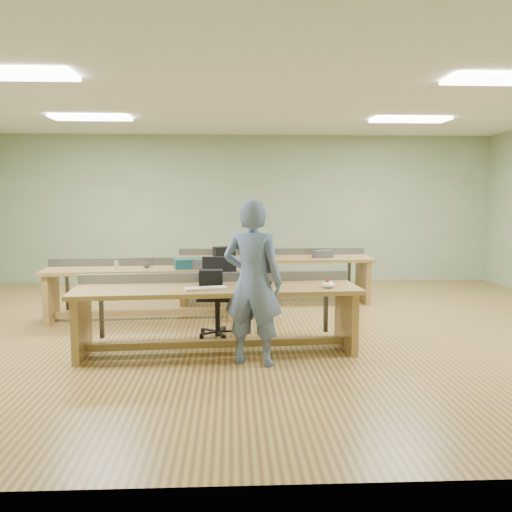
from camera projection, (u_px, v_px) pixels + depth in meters
name	position (u px, v px, depth m)	size (l,w,h in m)	color
floor	(257.00, 328.00, 7.30)	(10.00, 10.00, 0.00)	#A4833E
ceiling	(257.00, 100.00, 6.97)	(10.00, 10.00, 0.00)	silver
wall_back	(248.00, 209.00, 11.11)	(10.00, 0.04, 3.00)	#8DA57D
wall_front	(290.00, 242.00, 3.17)	(10.00, 0.04, 3.00)	#8DA57D
fluor_panels	(257.00, 102.00, 6.98)	(6.20, 3.50, 0.03)	white
workbench_front	(217.00, 303.00, 6.14)	(3.24, 1.05, 0.86)	#A57F45
workbench_mid	(142.00, 281.00, 7.74)	(2.76, 0.89, 0.86)	#A57F45
workbench_back	(274.00, 268.00, 9.10)	(3.23, 0.89, 0.86)	#A57F45
person	(253.00, 282.00, 5.64)	(0.64, 0.42, 1.75)	slate
laptop_base	(255.00, 284.00, 6.19)	(0.33, 0.27, 0.04)	black
laptop_screen	(258.00, 262.00, 6.29)	(0.33, 0.02, 0.26)	black
keyboard	(206.00, 289.00, 5.91)	(0.46, 0.15, 0.03)	beige
trackball_mouse	(328.00, 284.00, 6.04)	(0.15, 0.17, 0.07)	white
camera_bag	(211.00, 278.00, 6.19)	(0.26, 0.17, 0.18)	black
task_chair	(218.00, 307.00, 6.90)	(0.59, 0.59, 0.99)	black
parts_bin_teal	(189.00, 263.00, 7.66)	(0.39, 0.29, 0.14)	#153F45
parts_bin_grey	(207.00, 264.00, 7.63)	(0.48, 0.31, 0.13)	#3C3C3F
mug	(147.00, 265.00, 7.73)	(0.11, 0.11, 0.09)	#3C3C3F
drinks_can	(117.00, 265.00, 7.57)	(0.07, 0.07, 0.12)	silver
storage_box_back	(224.00, 253.00, 8.89)	(0.33, 0.23, 0.19)	black
tray_back	(323.00, 254.00, 9.00)	(0.30, 0.22, 0.12)	#3C3C3F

